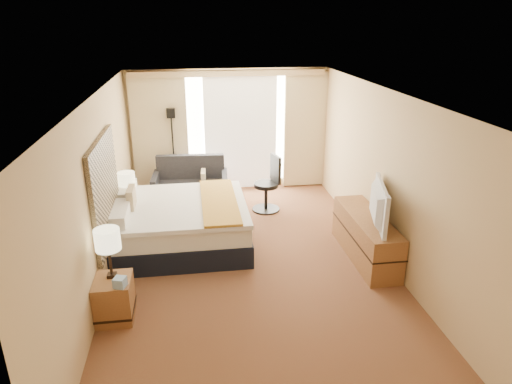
{
  "coord_description": "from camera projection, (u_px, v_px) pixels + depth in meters",
  "views": [
    {
      "loc": [
        -0.81,
        -6.12,
        3.58
      ],
      "look_at": [
        0.14,
        0.4,
        1.05
      ],
      "focal_mm": 32.0,
      "sensor_mm": 36.0,
      "label": 1
    }
  ],
  "objects": [
    {
      "name": "floor",
      "position": [
        251.0,
        265.0,
        7.05
      ],
      "size": [
        4.2,
        7.0,
        0.02
      ],
      "primitive_type": "cube",
      "color": "#591E19",
      "rests_on": "ground"
    },
    {
      "name": "ceiling",
      "position": [
        250.0,
        95.0,
        6.11
      ],
      "size": [
        4.2,
        7.0,
        0.02
      ],
      "primitive_type": "cube",
      "color": "white",
      "rests_on": "wall_back"
    },
    {
      "name": "wall_back",
      "position": [
        229.0,
        130.0,
        9.81
      ],
      "size": [
        4.2,
        0.02,
        2.6
      ],
      "primitive_type": "cube",
      "color": "tan",
      "rests_on": "ground"
    },
    {
      "name": "wall_front",
      "position": [
        314.0,
        349.0,
        3.35
      ],
      "size": [
        4.2,
        0.02,
        2.6
      ],
      "primitive_type": "cube",
      "color": "tan",
      "rests_on": "ground"
    },
    {
      "name": "wall_left",
      "position": [
        100.0,
        194.0,
        6.3
      ],
      "size": [
        0.02,
        7.0,
        2.6
      ],
      "primitive_type": "cube",
      "color": "tan",
      "rests_on": "ground"
    },
    {
      "name": "wall_right",
      "position": [
        388.0,
        179.0,
        6.86
      ],
      "size": [
        0.02,
        7.0,
        2.6
      ],
      "primitive_type": "cube",
      "color": "tan",
      "rests_on": "ground"
    },
    {
      "name": "headboard",
      "position": [
        105.0,
        190.0,
        6.49
      ],
      "size": [
        0.06,
        1.85,
        1.5
      ],
      "primitive_type": "cube",
      "color": "black",
      "rests_on": "wall_left"
    },
    {
      "name": "nightstand_left",
      "position": [
        114.0,
        299.0,
        5.73
      ],
      "size": [
        0.45,
        0.52,
        0.55
      ],
      "primitive_type": "cube",
      "color": "#9C6538",
      "rests_on": "floor"
    },
    {
      "name": "nightstand_right",
      "position": [
        135.0,
        218.0,
        8.03
      ],
      "size": [
        0.45,
        0.52,
        0.55
      ],
      "primitive_type": "cube",
      "color": "#9C6538",
      "rests_on": "floor"
    },
    {
      "name": "media_dresser",
      "position": [
        366.0,
        237.0,
        7.17
      ],
      "size": [
        0.5,
        1.8,
        0.7
      ],
      "primitive_type": "cube",
      "color": "#9C6538",
      "rests_on": "floor"
    },
    {
      "name": "window",
      "position": [
        240.0,
        129.0,
        9.81
      ],
      "size": [
        2.3,
        0.02,
        2.3
      ],
      "primitive_type": "cube",
      "color": "white",
      "rests_on": "wall_back"
    },
    {
      "name": "curtains",
      "position": [
        229.0,
        127.0,
        9.67
      ],
      "size": [
        4.12,
        0.19,
        2.56
      ],
      "color": "beige",
      "rests_on": "floor"
    },
    {
      "name": "bed",
      "position": [
        180.0,
        223.0,
        7.55
      ],
      "size": [
        2.17,
        1.99,
        1.06
      ],
      "color": "black",
      "rests_on": "floor"
    },
    {
      "name": "loveseat",
      "position": [
        191.0,
        188.0,
        9.32
      ],
      "size": [
        1.55,
        0.89,
        0.94
      ],
      "rotation": [
        0.0,
        0.0,
        -0.06
      ],
      "color": "#571923",
      "rests_on": "floor"
    },
    {
      "name": "floor_lamp",
      "position": [
        172.0,
        134.0,
        9.46
      ],
      "size": [
        0.23,
        0.23,
        1.85
      ],
      "color": "black",
      "rests_on": "floor"
    },
    {
      "name": "desk_chair",
      "position": [
        269.0,
        186.0,
        8.91
      ],
      "size": [
        0.54,
        0.54,
        1.11
      ],
      "rotation": [
        0.0,
        0.0,
        0.22
      ],
      "color": "black",
      "rests_on": "floor"
    },
    {
      "name": "lamp_left",
      "position": [
        107.0,
        241.0,
        5.51
      ],
      "size": [
        0.31,
        0.31,
        0.65
      ],
      "color": "black",
      "rests_on": "nightstand_left"
    },
    {
      "name": "lamp_right",
      "position": [
        127.0,
        180.0,
        7.69
      ],
      "size": [
        0.28,
        0.28,
        0.6
      ],
      "color": "black",
      "rests_on": "nightstand_right"
    },
    {
      "name": "tissue_box",
      "position": [
        120.0,
        282.0,
        5.46
      ],
      "size": [
        0.17,
        0.17,
        0.12
      ],
      "primitive_type": "cube",
      "rotation": [
        0.0,
        0.0,
        -0.31
      ],
      "color": "#87A9D0",
      "rests_on": "nightstand_left"
    },
    {
      "name": "telephone",
      "position": [
        133.0,
        203.0,
        7.85
      ],
      "size": [
        0.2,
        0.18,
        0.07
      ],
      "primitive_type": "cube",
      "rotation": [
        0.0,
        0.0,
        0.34
      ],
      "color": "black",
      "rests_on": "nightstand_right"
    },
    {
      "name": "television",
      "position": [
        373.0,
        204.0,
        6.68
      ],
      "size": [
        0.43,
        1.11,
        0.64
      ],
      "primitive_type": "imported",
      "rotation": [
        0.0,
        0.0,
        1.31
      ],
      "color": "black",
      "rests_on": "media_dresser"
    }
  ]
}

